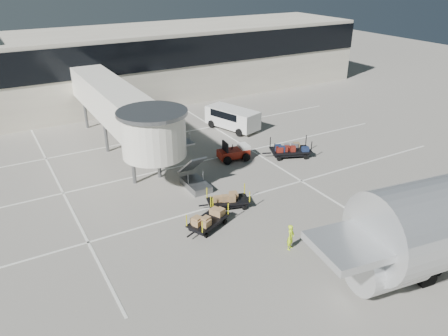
{
  "coord_description": "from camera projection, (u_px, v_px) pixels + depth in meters",
  "views": [
    {
      "loc": [
        -13.72,
        -20.51,
        14.91
      ],
      "look_at": [
        -0.03,
        3.26,
        2.0
      ],
      "focal_mm": 35.0,
      "sensor_mm": 36.0,
      "label": 1
    }
  ],
  "objects": [
    {
      "name": "minivan",
      "position": [
        231.0,
        117.0,
        42.81
      ],
      "size": [
        3.77,
        5.85,
        2.06
      ],
      "rotation": [
        0.0,
        0.0,
        0.32
      ],
      "color": "white",
      "rests_on": "ground"
    },
    {
      "name": "lane_markings",
      "position": [
        180.0,
        164.0,
        35.64
      ],
      "size": [
        40.0,
        30.0,
        0.02
      ],
      "color": "white",
      "rests_on": "ground"
    },
    {
      "name": "box_cart_far",
      "position": [
        207.0,
        220.0,
        26.91
      ],
      "size": [
        3.34,
        2.33,
        1.31
      ],
      "rotation": [
        0.0,
        0.0,
        0.41
      ],
      "color": "black",
      "rests_on": "ground"
    },
    {
      "name": "ground_worker",
      "position": [
        291.0,
        237.0,
        24.81
      ],
      "size": [
        0.68,
        0.62,
        1.57
      ],
      "primitive_type": "imported",
      "rotation": [
        0.0,
        0.0,
        0.56
      ],
      "color": "#BFEE19",
      "rests_on": "ground"
    },
    {
      "name": "suitcase_cart",
      "position": [
        290.0,
        150.0,
        36.82
      ],
      "size": [
        4.07,
        2.75,
        1.58
      ],
      "rotation": [
        0.0,
        0.0,
        -0.38
      ],
      "color": "black",
      "rests_on": "ground"
    },
    {
      "name": "terminal",
      "position": [
        106.0,
        67.0,
        50.2
      ],
      "size": [
        64.0,
        12.11,
        15.2
      ],
      "color": "silver",
      "rests_on": "ground"
    },
    {
      "name": "box_cart_near",
      "position": [
        227.0,
        201.0,
        29.13
      ],
      "size": [
        3.44,
        2.08,
        1.32
      ],
      "rotation": [
        0.0,
        0.0,
        -0.28
      ],
      "color": "black",
      "rests_on": "ground"
    },
    {
      "name": "baggage_tug",
      "position": [
        234.0,
        153.0,
        36.29
      ],
      "size": [
        2.72,
        1.9,
        1.7
      ],
      "rotation": [
        0.0,
        0.0,
        -0.11
      ],
      "color": "maroon",
      "rests_on": "ground"
    },
    {
      "name": "ground",
      "position": [
        249.0,
        214.0,
        28.63
      ],
      "size": [
        140.0,
        140.0,
        0.0
      ],
      "primitive_type": "plane",
      "color": "gray",
      "rests_on": "ground"
    },
    {
      "name": "jet_bridge",
      "position": [
        125.0,
        111.0,
        34.63
      ],
      "size": [
        5.7,
        20.4,
        6.03
      ],
      "color": "white",
      "rests_on": "ground"
    }
  ]
}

